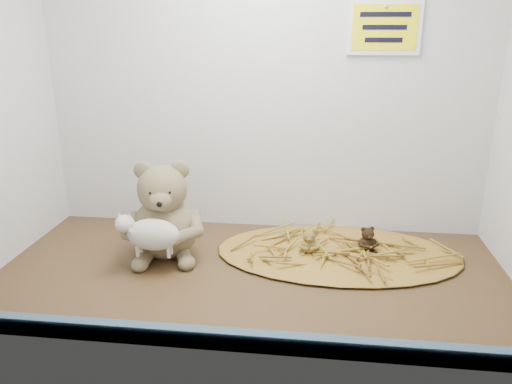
# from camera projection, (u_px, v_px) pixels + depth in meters

# --- Properties ---
(alcove_shell) EXTENTS (1.20, 0.60, 0.90)m
(alcove_shell) POSITION_uv_depth(u_px,v_px,m) (255.00, 75.00, 1.12)
(alcove_shell) COLOR #3A2714
(alcove_shell) RESTS_ON ground
(front_rail) EXTENTS (1.19, 0.02, 0.04)m
(front_rail) POSITION_uv_depth(u_px,v_px,m) (230.00, 339.00, 0.90)
(front_rail) COLOR #3C5A73
(front_rail) RESTS_ON shelf_floor
(straw_bed) EXTENTS (0.62, 0.36, 0.01)m
(straw_bed) POSITION_uv_depth(u_px,v_px,m) (337.00, 253.00, 1.27)
(straw_bed) COLOR olive
(straw_bed) RESTS_ON shelf_floor
(main_teddy) EXTENTS (0.24, 0.25, 0.25)m
(main_teddy) POSITION_uv_depth(u_px,v_px,m) (164.00, 209.00, 1.23)
(main_teddy) COLOR #79694A
(main_teddy) RESTS_ON shelf_floor
(toy_lamb) EXTENTS (0.16, 0.10, 0.10)m
(toy_lamb) POSITION_uv_depth(u_px,v_px,m) (153.00, 234.00, 1.16)
(toy_lamb) COLOR beige
(toy_lamb) RESTS_ON main_teddy
(mini_teddy_tan) EXTENTS (0.05, 0.06, 0.06)m
(mini_teddy_tan) POSITION_uv_depth(u_px,v_px,m) (309.00, 240.00, 1.25)
(mini_teddy_tan) COLOR olive
(mini_teddy_tan) RESTS_ON straw_bed
(mini_teddy_brown) EXTENTS (0.07, 0.07, 0.07)m
(mini_teddy_brown) POSITION_uv_depth(u_px,v_px,m) (367.00, 238.00, 1.26)
(mini_teddy_brown) COLOR black
(mini_teddy_brown) RESTS_ON straw_bed
(wall_sign) EXTENTS (0.16, 0.01, 0.11)m
(wall_sign) POSITION_uv_depth(u_px,v_px,m) (384.00, 27.00, 1.24)
(wall_sign) COLOR yellow
(wall_sign) RESTS_ON back_wall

